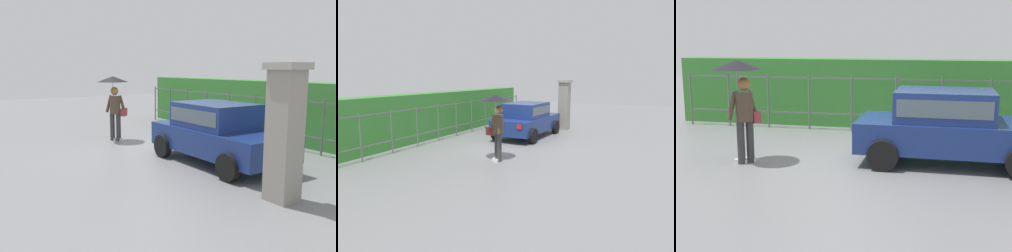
# 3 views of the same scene
# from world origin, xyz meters

# --- Properties ---
(ground_plane) EXTENTS (40.00, 40.00, 0.00)m
(ground_plane) POSITION_xyz_m (0.00, 0.00, 0.00)
(ground_plane) COLOR slate
(car) EXTENTS (3.76, 1.91, 1.48)m
(car) POSITION_xyz_m (1.88, 0.37, 0.80)
(car) COLOR navy
(car) RESTS_ON ground
(pedestrian) EXTENTS (0.99, 0.99, 2.07)m
(pedestrian) POSITION_xyz_m (-2.16, -0.45, 1.52)
(pedestrian) COLOR #333333
(pedestrian) RESTS_ON ground
(gate_pillar) EXTENTS (0.60, 0.60, 2.42)m
(gate_pillar) POSITION_xyz_m (4.51, -0.46, 1.24)
(gate_pillar) COLOR gray
(gate_pillar) RESTS_ON ground
(fence_section) EXTENTS (11.93, 0.05, 1.50)m
(fence_section) POSITION_xyz_m (0.55, 3.15, 0.83)
(fence_section) COLOR #59605B
(fence_section) RESTS_ON ground
(hedge_row) EXTENTS (12.88, 0.90, 1.90)m
(hedge_row) POSITION_xyz_m (0.55, 4.03, 0.95)
(hedge_row) COLOR #387F33
(hedge_row) RESTS_ON ground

